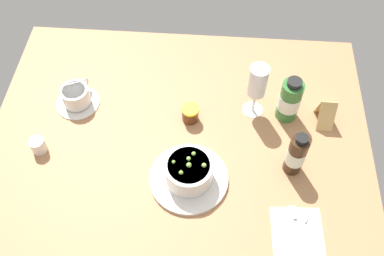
% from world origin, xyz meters
% --- Properties ---
extents(ground_plane, '(1.10, 0.84, 0.03)m').
position_xyz_m(ground_plane, '(0.00, 0.00, -0.01)').
color(ground_plane, '#A8754C').
extents(porridge_bowl, '(0.21, 0.21, 0.09)m').
position_xyz_m(porridge_bowl, '(0.04, -0.14, 0.04)').
color(porridge_bowl, silver).
rests_on(porridge_bowl, ground_plane).
extents(cutlery_setting, '(0.14, 0.17, 0.01)m').
position_xyz_m(cutlery_setting, '(0.32, -0.28, 0.00)').
color(cutlery_setting, silver).
rests_on(cutlery_setting, ground_plane).
extents(coffee_cup, '(0.13, 0.13, 0.06)m').
position_xyz_m(coffee_cup, '(-0.32, 0.10, 0.03)').
color(coffee_cup, silver).
rests_on(coffee_cup, ground_plane).
extents(creamer_jug, '(0.04, 0.05, 0.05)m').
position_xyz_m(creamer_jug, '(-0.39, -0.08, 0.02)').
color(creamer_jug, silver).
rests_on(creamer_jug, ground_plane).
extents(wine_glass, '(0.06, 0.06, 0.18)m').
position_xyz_m(wine_glass, '(0.21, 0.11, 0.12)').
color(wine_glass, white).
rests_on(wine_glass, ground_plane).
extents(jam_jar, '(0.05, 0.05, 0.05)m').
position_xyz_m(jam_jar, '(0.03, 0.06, 0.03)').
color(jam_jar, '#512711').
rests_on(jam_jar, ground_plane).
extents(sauce_bottle_green, '(0.06, 0.06, 0.15)m').
position_xyz_m(sauce_bottle_green, '(0.31, 0.10, 0.07)').
color(sauce_bottle_green, '#337233').
rests_on(sauce_bottle_green, ground_plane).
extents(sauce_bottle_brown, '(0.05, 0.05, 0.15)m').
position_xyz_m(sauce_bottle_brown, '(0.32, -0.09, 0.07)').
color(sauce_bottle_brown, '#382314').
rests_on(sauce_bottle_brown, ground_plane).
extents(menu_card, '(0.05, 0.07, 0.09)m').
position_xyz_m(menu_card, '(0.42, 0.08, 0.05)').
color(menu_card, tan).
rests_on(menu_card, ground_plane).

